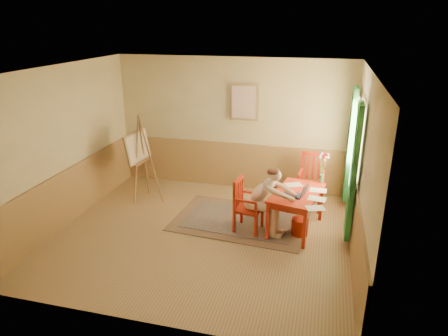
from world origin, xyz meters
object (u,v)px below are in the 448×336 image
(table, at_px, (297,197))
(easel, at_px, (139,150))
(chair_left, at_px, (246,205))
(laptop, at_px, (297,194))
(figure, at_px, (265,197))
(chair_back, at_px, (311,181))

(table, xyz_separation_m, easel, (-3.17, 0.53, 0.42))
(chair_left, bearing_deg, laptop, 3.51)
(chair_left, height_order, figure, figure)
(chair_back, height_order, easel, easel)
(figure, distance_m, easel, 2.80)
(table, relative_size, figure, 1.08)
(figure, relative_size, easel, 0.69)
(chair_back, bearing_deg, laptop, -99.18)
(table, distance_m, chair_back, 1.06)
(figure, bearing_deg, chair_left, 173.95)
(chair_back, xyz_separation_m, figure, (-0.71, -1.29, 0.14))
(laptop, distance_m, easel, 3.27)
(chair_back, height_order, figure, figure)
(chair_back, xyz_separation_m, laptop, (-0.19, -1.20, 0.23))
(laptop, bearing_deg, chair_back, 80.82)
(chair_left, xyz_separation_m, laptop, (0.85, 0.05, 0.29))
(table, xyz_separation_m, chair_left, (-0.84, -0.22, -0.15))
(chair_back, relative_size, easel, 0.60)
(chair_left, relative_size, easel, 0.54)
(figure, distance_m, laptop, 0.53)
(chair_back, distance_m, laptop, 1.24)
(chair_left, relative_size, laptop, 2.19)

